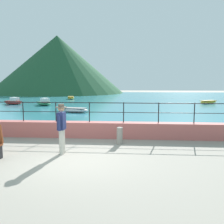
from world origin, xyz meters
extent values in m
plane|color=gray|center=(0.00, 0.00, 0.00)|extent=(120.00, 120.00, 0.00)
cube|color=#BC605B|center=(0.00, 3.20, 0.35)|extent=(20.00, 0.56, 0.70)
cylinder|color=black|center=(-3.07, 3.20, 1.15)|extent=(0.04, 0.04, 0.90)
cylinder|color=black|center=(-1.53, 3.20, 1.15)|extent=(0.04, 0.04, 0.90)
cylinder|color=black|center=(0.00, 3.20, 1.15)|extent=(0.04, 0.04, 0.90)
cylinder|color=black|center=(1.53, 3.20, 1.15)|extent=(0.04, 0.04, 0.90)
cylinder|color=black|center=(3.07, 3.20, 1.15)|extent=(0.04, 0.04, 0.90)
cylinder|color=black|center=(4.60, 3.20, 1.15)|extent=(0.04, 0.04, 0.90)
cylinder|color=black|center=(0.00, 3.20, 1.57)|extent=(18.40, 0.04, 0.04)
cylinder|color=black|center=(0.00, 3.20, 1.15)|extent=(18.40, 0.03, 0.03)
cube|color=teal|center=(0.00, 25.84, 0.03)|extent=(64.00, 44.32, 0.06)
cone|color=#1E4C2D|center=(-13.82, 44.08, 6.06)|extent=(28.16, 28.16, 12.12)
cylinder|color=beige|center=(-0.53, 0.74, 0.43)|extent=(0.15, 0.15, 0.86)
cylinder|color=beige|center=(-0.54, 0.56, 0.43)|extent=(0.15, 0.15, 0.86)
cube|color=navy|center=(-0.54, 0.65, 1.16)|extent=(0.24, 0.37, 0.60)
cylinder|color=navy|center=(-0.52, 0.89, 1.12)|extent=(0.09, 0.09, 0.52)
cylinder|color=navy|center=(-0.55, 0.41, 1.12)|extent=(0.09, 0.09, 0.52)
sphere|color=tan|center=(-0.54, 0.65, 1.59)|extent=(0.22, 0.22, 0.22)
cylinder|color=#4C4238|center=(-0.54, 0.65, 1.64)|extent=(0.38, 0.38, 0.02)
cylinder|color=#4C4238|center=(-0.54, 0.65, 1.70)|extent=(0.20, 0.20, 0.10)
cylinder|color=gray|center=(1.41, 2.12, 0.34)|extent=(0.24, 0.24, 0.68)
ellipsoid|color=gold|center=(-6.53, 25.86, 0.24)|extent=(1.41, 2.45, 0.36)
cube|color=brown|center=(-6.53, 25.86, 0.39)|extent=(1.18, 1.97, 0.06)
ellipsoid|color=white|center=(-2.63, 11.48, 0.24)|extent=(2.44, 1.39, 0.36)
cube|color=gray|center=(-2.63, 11.48, 0.39)|extent=(1.96, 1.16, 0.06)
ellipsoid|color=red|center=(-10.81, 17.62, 0.24)|extent=(2.47, 1.61, 0.36)
cube|color=maroon|center=(-10.81, 17.62, 0.39)|extent=(1.99, 1.33, 0.06)
cube|color=silver|center=(-10.57, 17.54, 0.62)|extent=(0.96, 0.86, 0.40)
ellipsoid|color=gold|center=(10.43, 20.09, 0.24)|extent=(2.43, 1.96, 0.36)
cube|color=brown|center=(10.43, 20.09, 0.39)|extent=(1.97, 1.61, 0.06)
ellipsoid|color=#338C59|center=(-7.10, 16.80, 0.24)|extent=(2.32, 2.20, 0.36)
cube|color=#1C4D31|center=(-7.10, 16.80, 0.39)|extent=(1.88, 1.79, 0.06)
cube|color=silver|center=(-6.92, 16.64, 0.62)|extent=(1.02, 1.00, 0.40)
camera|label=1|loc=(1.85, -7.44, 2.52)|focal=38.81mm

